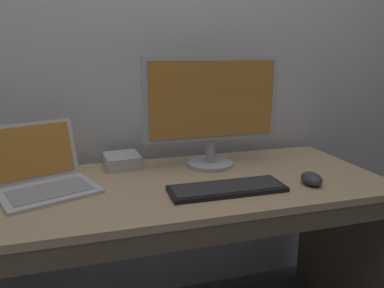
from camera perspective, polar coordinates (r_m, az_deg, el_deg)
desk at (r=1.37m, az=-3.22°, el=-14.20°), size 1.59×0.63×0.73m
laptop_silver at (r=1.33m, az=-23.03°, el=-4.51°), size 0.38×0.38×0.22m
external_monitor at (r=1.42m, az=3.25°, el=6.10°), size 0.56×0.19×0.45m
wired_keyboard at (r=1.22m, az=5.70°, el=-7.19°), size 0.40×0.14×0.02m
computer_mouse at (r=1.34m, az=18.80°, el=-5.34°), size 0.08×0.11×0.04m
external_drive_box at (r=1.49m, az=-11.25°, el=-2.68°), size 0.15×0.17×0.05m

